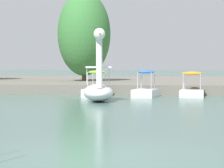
{
  "coord_description": "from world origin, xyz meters",
  "views": [
    {
      "loc": [
        1.11,
        -7.98,
        1.59
      ],
      "look_at": [
        -1.31,
        14.42,
        0.76
      ],
      "focal_mm": 72.57,
      "sensor_mm": 36.0,
      "label": 1
    }
  ],
  "objects_px": {
    "pedal_boat_lime": "(97,89)",
    "pedal_boat_blue": "(146,90)",
    "swan_boat": "(98,88)",
    "pedal_boat_orange": "(192,89)",
    "tree_willow_overhanging": "(84,34)"
  },
  "relations": [
    {
      "from": "pedal_boat_lime",
      "to": "tree_willow_overhanging",
      "type": "xyz_separation_m",
      "value": [
        -2.33,
        9.54,
        3.69
      ]
    },
    {
      "from": "swan_boat",
      "to": "pedal_boat_orange",
      "type": "relative_size",
      "value": 1.59
    },
    {
      "from": "pedal_boat_blue",
      "to": "tree_willow_overhanging",
      "type": "distance_m",
      "value": 11.39
    },
    {
      "from": "pedal_boat_blue",
      "to": "pedal_boat_lime",
      "type": "xyz_separation_m",
      "value": [
        -2.67,
        -0.01,
        0.04
      ]
    },
    {
      "from": "pedal_boat_lime",
      "to": "tree_willow_overhanging",
      "type": "distance_m",
      "value": 10.5
    },
    {
      "from": "pedal_boat_orange",
      "to": "pedal_boat_blue",
      "type": "height_order",
      "value": "pedal_boat_blue"
    },
    {
      "from": "pedal_boat_blue",
      "to": "swan_boat",
      "type": "bearing_deg",
      "value": -121.63
    },
    {
      "from": "tree_willow_overhanging",
      "to": "pedal_boat_orange",
      "type": "bearing_deg",
      "value": -50.73
    },
    {
      "from": "swan_boat",
      "to": "pedal_boat_orange",
      "type": "distance_m",
      "value": 5.98
    },
    {
      "from": "pedal_boat_orange",
      "to": "pedal_boat_lime",
      "type": "distance_m",
      "value": 5.16
    },
    {
      "from": "pedal_boat_blue",
      "to": "pedal_boat_lime",
      "type": "height_order",
      "value": "pedal_boat_blue"
    },
    {
      "from": "swan_boat",
      "to": "pedal_boat_lime",
      "type": "xyz_separation_m",
      "value": [
        -0.55,
        3.43,
        -0.2
      ]
    },
    {
      "from": "pedal_boat_lime",
      "to": "pedal_boat_blue",
      "type": "bearing_deg",
      "value": 0.23
    },
    {
      "from": "pedal_boat_lime",
      "to": "tree_willow_overhanging",
      "type": "height_order",
      "value": "tree_willow_overhanging"
    },
    {
      "from": "swan_boat",
      "to": "pedal_boat_orange",
      "type": "bearing_deg",
      "value": 39.82
    }
  ]
}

